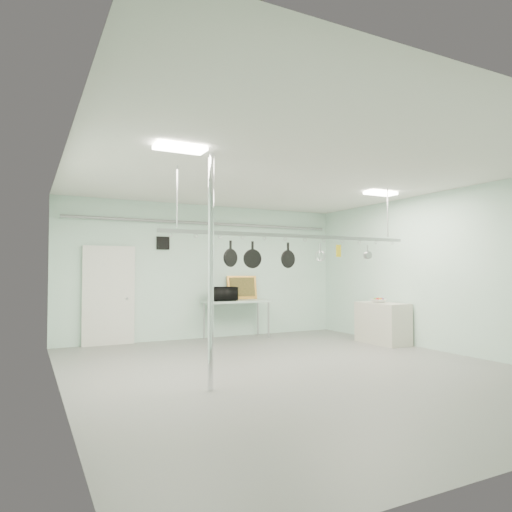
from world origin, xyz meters
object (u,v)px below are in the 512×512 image
pot_rack (295,234)px  microwave (223,294)px  skillet_right (288,255)px  prep_table (237,303)px  skillet_left (230,253)px  fruit_bowl (379,301)px  chrome_pole (211,271)px  side_cabinet (383,323)px  coffee_canister (231,297)px  skillet_mid (252,254)px

pot_rack → microwave: pot_rack is taller
skillet_right → prep_table: bearing=69.8°
skillet_left → skillet_right: same height
microwave → fruit_bowl: 3.54m
prep_table → microwave: microwave is taller
skillet_right → pot_rack: bearing=-10.9°
chrome_pole → prep_table: (2.30, 4.20, -0.77)m
pot_rack → microwave: 3.44m
skillet_left → chrome_pole: bearing=-147.3°
prep_table → pot_rack: pot_rack is taller
microwave → skillet_left: (-1.25, -3.24, 0.82)m
chrome_pole → side_cabinet: bearing=22.4°
chrome_pole → prep_table: size_ratio=2.00×
chrome_pole → pot_rack: chrome_pole is taller
chrome_pole → side_cabinet: 5.37m
coffee_canister → skillet_right: bearing=-96.9°
skillet_left → pot_rack: bearing=-20.0°
side_cabinet → microwave: bearing=143.8°
prep_table → fruit_bowl: (2.49, -2.15, 0.11)m
pot_rack → microwave: (0.03, 3.24, -1.16)m
side_cabinet → skillet_left: skillet_left is taller
chrome_pole → coffee_canister: size_ratio=17.71×
coffee_canister → fruit_bowl: coffee_canister is taller
skillet_right → skillet_left: bearing=169.1°
microwave → fruit_bowl: bearing=144.6°
fruit_bowl → pot_rack: bearing=-158.3°
chrome_pole → skillet_left: chrome_pole is taller
side_cabinet → coffee_canister: size_ratio=6.64×
skillet_left → skillet_mid: size_ratio=0.95×
side_cabinet → skillet_mid: bearing=-163.7°
coffee_canister → fruit_bowl: 3.38m
fruit_bowl → side_cabinet: bearing=-38.6°
side_cabinet → fruit_bowl: fruit_bowl is taller
side_cabinet → coffee_canister: bearing=141.1°
microwave → coffee_canister: size_ratio=3.27×
chrome_pole → microwave: (1.93, 4.14, -0.53)m
prep_table → side_cabinet: size_ratio=1.33×
chrome_pole → side_cabinet: (4.85, 2.00, -1.15)m
prep_table → microwave: 0.44m
coffee_canister → skillet_mid: bearing=-108.2°
skillet_left → skillet_right: bearing=-20.0°
side_cabinet → fruit_bowl: bearing=141.4°
fruit_bowl → skillet_mid: 4.00m
chrome_pole → skillet_left: 1.17m
prep_table → skillet_right: 3.50m
skillet_mid → skillet_left: bearing=-173.0°
skillet_mid → skillet_right: size_ratio=1.02×
side_cabinet → skillet_right: size_ratio=2.90×
microwave → pot_rack: bearing=90.2°
microwave → coffee_canister: bearing=-170.0°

